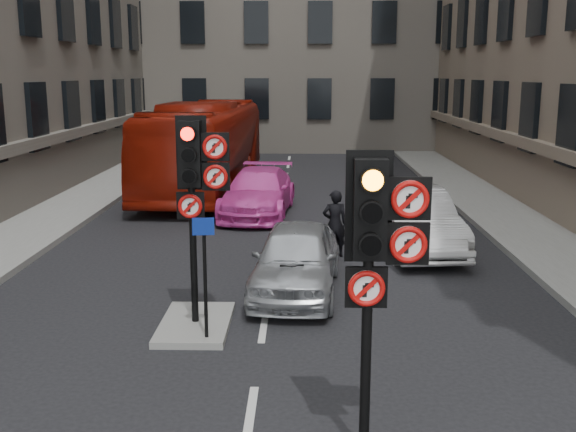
{
  "coord_description": "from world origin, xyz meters",
  "views": [
    {
      "loc": [
        0.66,
        -6.16,
        4.39
      ],
      "look_at": [
        0.49,
        2.25,
        2.6
      ],
      "focal_mm": 42.0,
      "sensor_mm": 36.0,
      "label": 1
    }
  ],
  "objects_px": {
    "car_silver": "(296,259)",
    "car_pink": "(258,192)",
    "signal_far": "(196,176)",
    "bus_red": "(205,146)",
    "signal_near": "(377,242)",
    "info_sign": "(205,261)",
    "motorcyclist": "(335,224)",
    "car_white": "(414,220)",
    "motorcycle": "(290,281)"
  },
  "relations": [
    {
      "from": "car_silver",
      "to": "car_pink",
      "type": "distance_m",
      "value": 7.77
    },
    {
      "from": "signal_far",
      "to": "car_pink",
      "type": "xyz_separation_m",
      "value": [
        0.41,
        9.68,
        -1.99
      ]
    },
    {
      "from": "bus_red",
      "to": "signal_near",
      "type": "bearing_deg",
      "value": -73.47
    },
    {
      "from": "car_pink",
      "to": "bus_red",
      "type": "height_order",
      "value": "bus_red"
    },
    {
      "from": "info_sign",
      "to": "signal_far",
      "type": "bearing_deg",
      "value": 100.54
    },
    {
      "from": "info_sign",
      "to": "signal_near",
      "type": "bearing_deg",
      "value": -59.48
    },
    {
      "from": "car_silver",
      "to": "motorcyclist",
      "type": "height_order",
      "value": "motorcyclist"
    },
    {
      "from": "car_white",
      "to": "info_sign",
      "type": "height_order",
      "value": "info_sign"
    },
    {
      "from": "signal_near",
      "to": "signal_far",
      "type": "height_order",
      "value": "signal_far"
    },
    {
      "from": "car_white",
      "to": "info_sign",
      "type": "relative_size",
      "value": 2.32
    },
    {
      "from": "car_pink",
      "to": "motorcyclist",
      "type": "relative_size",
      "value": 2.99
    },
    {
      "from": "car_silver",
      "to": "bus_red",
      "type": "height_order",
      "value": "bus_red"
    },
    {
      "from": "car_silver",
      "to": "car_pink",
      "type": "height_order",
      "value": "car_pink"
    },
    {
      "from": "signal_near",
      "to": "info_sign",
      "type": "height_order",
      "value": "signal_near"
    },
    {
      "from": "car_white",
      "to": "bus_red",
      "type": "relative_size",
      "value": 0.39
    },
    {
      "from": "car_white",
      "to": "car_pink",
      "type": "distance_m",
      "value": 5.96
    },
    {
      "from": "car_silver",
      "to": "car_pink",
      "type": "xyz_separation_m",
      "value": [
        -1.26,
        7.67,
        0.01
      ]
    },
    {
      "from": "motorcyclist",
      "to": "car_white",
      "type": "bearing_deg",
      "value": -166.81
    },
    {
      "from": "signal_far",
      "to": "car_pink",
      "type": "distance_m",
      "value": 9.89
    },
    {
      "from": "car_white",
      "to": "signal_far",
      "type": "bearing_deg",
      "value": -135.57
    },
    {
      "from": "car_silver",
      "to": "motorcyclist",
      "type": "bearing_deg",
      "value": 76.47
    },
    {
      "from": "motorcycle",
      "to": "car_silver",
      "type": "bearing_deg",
      "value": 76.07
    },
    {
      "from": "car_silver",
      "to": "car_white",
      "type": "height_order",
      "value": "car_white"
    },
    {
      "from": "bus_red",
      "to": "car_pink",
      "type": "bearing_deg",
      "value": -60.81
    },
    {
      "from": "motorcyclist",
      "to": "info_sign",
      "type": "relative_size",
      "value": 0.81
    },
    {
      "from": "signal_far",
      "to": "car_silver",
      "type": "xyz_separation_m",
      "value": [
        1.67,
        2.01,
        -2.0
      ]
    },
    {
      "from": "car_pink",
      "to": "motorcycle",
      "type": "distance_m",
      "value": 8.54
    },
    {
      "from": "bus_red",
      "to": "info_sign",
      "type": "bearing_deg",
      "value": -79.29
    },
    {
      "from": "signal_far",
      "to": "motorcycle",
      "type": "height_order",
      "value": "signal_far"
    },
    {
      "from": "car_silver",
      "to": "bus_red",
      "type": "distance_m",
      "value": 12.82
    },
    {
      "from": "signal_far",
      "to": "motorcyclist",
      "type": "bearing_deg",
      "value": 61.49
    },
    {
      "from": "signal_near",
      "to": "motorcyclist",
      "type": "bearing_deg",
      "value": 90.14
    },
    {
      "from": "car_pink",
      "to": "info_sign",
      "type": "height_order",
      "value": "info_sign"
    },
    {
      "from": "car_white",
      "to": "info_sign",
      "type": "bearing_deg",
      "value": -130.73
    },
    {
      "from": "signal_far",
      "to": "car_pink",
      "type": "bearing_deg",
      "value": 87.6
    },
    {
      "from": "motorcycle",
      "to": "motorcyclist",
      "type": "relative_size",
      "value": 0.97
    },
    {
      "from": "signal_near",
      "to": "car_silver",
      "type": "height_order",
      "value": "signal_near"
    },
    {
      "from": "motorcyclist",
      "to": "info_sign",
      "type": "distance_m",
      "value": 6.0
    },
    {
      "from": "signal_far",
      "to": "car_white",
      "type": "relative_size",
      "value": 0.76
    },
    {
      "from": "info_sign",
      "to": "bus_red",
      "type": "bearing_deg",
      "value": 92.3
    },
    {
      "from": "signal_far",
      "to": "bus_red",
      "type": "xyz_separation_m",
      "value": [
        -1.89,
        14.29,
        -1.04
      ]
    },
    {
      "from": "motorcyclist",
      "to": "info_sign",
      "type": "bearing_deg",
      "value": 60.96
    },
    {
      "from": "signal_near",
      "to": "motorcycle",
      "type": "xyz_separation_m",
      "value": [
        -1.04,
        5.22,
        -2.1
      ]
    },
    {
      "from": "motorcycle",
      "to": "info_sign",
      "type": "bearing_deg",
      "value": -130.67
    },
    {
      "from": "car_silver",
      "to": "motorcycle",
      "type": "height_order",
      "value": "car_silver"
    },
    {
      "from": "car_white",
      "to": "signal_near",
      "type": "bearing_deg",
      "value": -107.31
    },
    {
      "from": "signal_far",
      "to": "motorcyclist",
      "type": "xyz_separation_m",
      "value": [
        2.58,
        4.75,
        -1.88
      ]
    },
    {
      "from": "signal_far",
      "to": "info_sign",
      "type": "height_order",
      "value": "signal_far"
    },
    {
      "from": "signal_far",
      "to": "car_white",
      "type": "height_order",
      "value": "signal_far"
    },
    {
      "from": "signal_far",
      "to": "motorcyclist",
      "type": "height_order",
      "value": "signal_far"
    }
  ]
}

